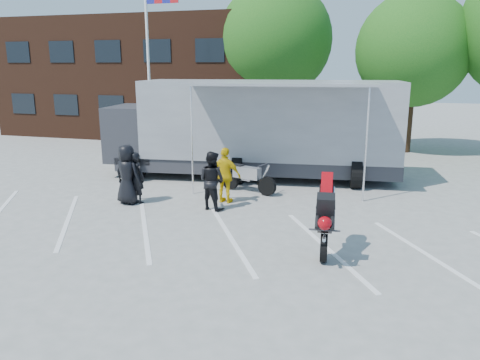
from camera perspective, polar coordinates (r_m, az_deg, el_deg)
The scene contains 13 objects.
ground at distance 11.13m, azimuth -3.78°, elevation -8.57°, with size 100.00×100.00×0.00m, color #A1A29C.
parking_bay_lines at distance 12.00m, azimuth -2.13°, elevation -6.81°, with size 18.00×5.00×0.01m, color white.
office_building at distance 30.82m, azimuth -9.99°, elevation 12.21°, with size 18.00×8.00×7.00m, color #442315.
flagpole at distance 21.99m, azimuth -10.58°, elevation 15.70°, with size 1.61×0.12×8.00m.
tree_left at distance 26.28m, azimuth 4.29°, elevation 16.65°, with size 6.12×6.12×8.64m.
tree_mid at distance 24.69m, azimuth 20.36°, elevation 14.61°, with size 5.44×5.44×7.68m.
transporter_truck at distance 18.24m, azimuth 2.00°, elevation 0.36°, with size 11.59×5.58×3.69m, color #94979C, non-canonical shape.
parked_motorcycle at distance 16.04m, azimuth 0.99°, elevation -1.50°, with size 0.73×2.19×1.15m, color #B0B0B4, non-canonical shape.
stunt_bike_rider at distance 11.30m, azimuth 10.19°, elevation -8.41°, with size 0.83×1.77×2.08m, color black, non-canonical shape.
spectator_leather_a at distance 14.94m, azimuth -13.59°, elevation 0.66°, with size 0.91×0.59×1.87m, color black.
spectator_leather_b at distance 14.98m, azimuth -12.47°, elevation 0.27°, with size 0.59×0.39×1.63m, color black.
spectator_leather_c at distance 13.99m, azimuth -3.46°, elevation -0.06°, with size 0.86×0.67×1.77m, color black.
spectator_hivis at distance 14.65m, azimuth -1.77°, elevation 0.57°, with size 1.03×0.43×1.76m, color yellow.
Camera 1 is at (3.60, -9.64, 4.22)m, focal length 35.00 mm.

